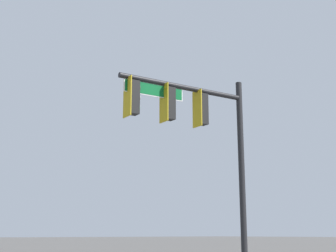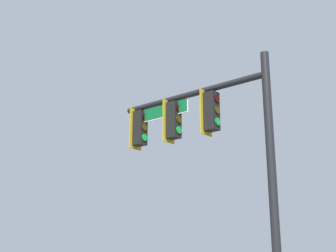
{
  "view_description": "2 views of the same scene",
  "coord_description": "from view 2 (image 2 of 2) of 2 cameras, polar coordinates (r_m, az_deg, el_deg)",
  "views": [
    {
      "loc": [
        6.01,
        2.99,
        1.39
      ],
      "look_at": [
        -4.13,
        -9.62,
        5.13
      ],
      "focal_mm": 50.0,
      "sensor_mm": 36.0,
      "label": 1
    },
    {
      "loc": [
        -10.4,
        2.56,
        1.64
      ],
      "look_at": [
        -4.36,
        -6.86,
        4.85
      ],
      "focal_mm": 50.0,
      "sensor_mm": 36.0,
      "label": 2
    }
  ],
  "objects": [
    {
      "name": "signal_pole_near",
      "position": [
        13.03,
        4.38,
        -0.97
      ],
      "size": [
        5.0,
        0.92,
        6.88
      ],
      "color": "black",
      "rests_on": "ground_plane"
    }
  ]
}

